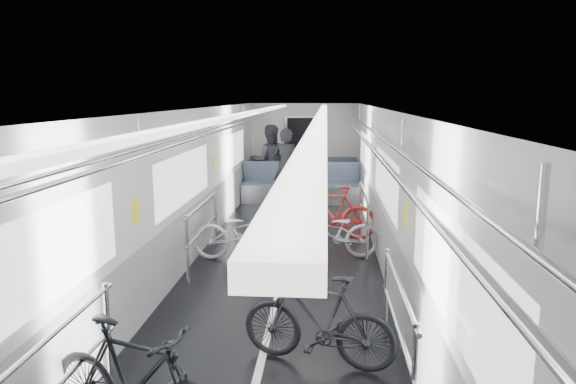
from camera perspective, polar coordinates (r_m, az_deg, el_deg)
name	(u,v)px	position (r m, az deg, el deg)	size (l,w,h in m)	color
car_shell	(292,178)	(9.30, 0.43, 1.53)	(3.02, 14.01, 2.41)	black
bike_left_mid	(135,383)	(4.24, -16.60, -19.67)	(0.46, 1.62, 0.97)	black
bike_left_far	(247,232)	(8.27, -4.63, -4.44)	(0.60, 1.73, 0.91)	silver
bike_right_near	(318,319)	(5.13, 3.39, -13.94)	(0.44, 1.55, 0.93)	black
bike_right_mid	(329,233)	(8.28, 4.59, -4.55)	(0.57, 1.65, 0.87)	#AAABAF
bike_right_far	(332,212)	(9.49, 4.87, -2.20)	(0.47, 1.65, 0.99)	#B31D16
bike_aisle	(311,184)	(12.36, 2.53, 0.85)	(0.67, 1.91, 1.00)	black
person_standing	(286,167)	(12.33, -0.21, 2.83)	(0.67, 0.44, 1.85)	black
person_seated	(270,161)	(13.33, -2.03, 3.46)	(0.91, 0.71, 1.88)	#34313A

